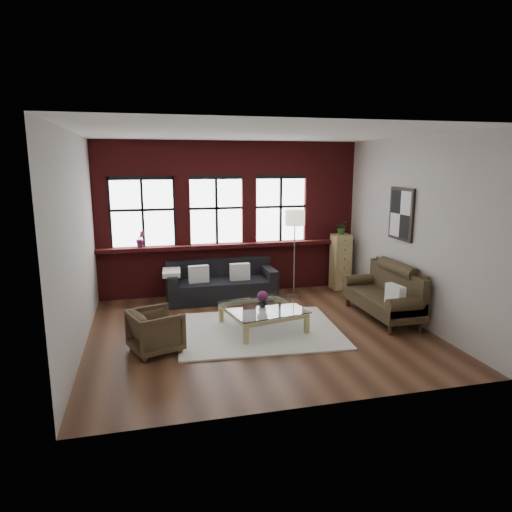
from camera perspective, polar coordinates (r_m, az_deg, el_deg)
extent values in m
plane|color=#442719|center=(7.73, 0.35, -9.29)|extent=(5.50, 5.50, 0.00)
plane|color=white|center=(7.24, 0.38, 15.11)|extent=(5.50, 5.50, 0.00)
plane|color=#B2ADA6|center=(9.74, -3.27, 4.75)|extent=(5.50, 0.00, 5.50)
plane|color=#B2ADA6|center=(4.98, 7.47, -1.94)|extent=(5.50, 0.00, 5.50)
plane|color=#B2ADA6|center=(7.16, -21.48, 1.49)|extent=(0.00, 5.00, 5.00)
plane|color=#B2ADA6|center=(8.42, 18.85, 3.07)|extent=(0.00, 5.00, 5.00)
cube|color=#5D1517|center=(9.67, -3.06, 1.35)|extent=(5.50, 0.30, 0.08)
cube|color=beige|center=(7.70, 0.30, -9.28)|extent=(2.79, 2.26, 0.03)
cube|color=white|center=(9.12, -7.18, -2.25)|extent=(0.41, 0.17, 0.34)
cube|color=white|center=(9.25, -2.03, -1.97)|extent=(0.40, 0.14, 0.34)
cube|color=white|center=(7.95, 17.00, -4.69)|extent=(0.19, 0.39, 0.34)
imported|color=#413220|center=(6.97, -12.43, -9.15)|extent=(0.90, 0.88, 0.64)
imported|color=#B2B2B2|center=(7.66, 0.81, -5.84)|extent=(0.17, 0.17, 0.15)
sphere|color=#662355|center=(7.63, 0.82, -5.06)|extent=(0.18, 0.18, 0.18)
cube|color=tan|center=(10.24, 10.52, -0.70)|extent=(0.38, 0.38, 1.22)
imported|color=#2D5923|center=(10.11, 10.67, 3.51)|extent=(0.34, 0.32, 0.30)
imported|color=#662355|center=(9.44, -14.22, 2.09)|extent=(0.23, 0.20, 0.35)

